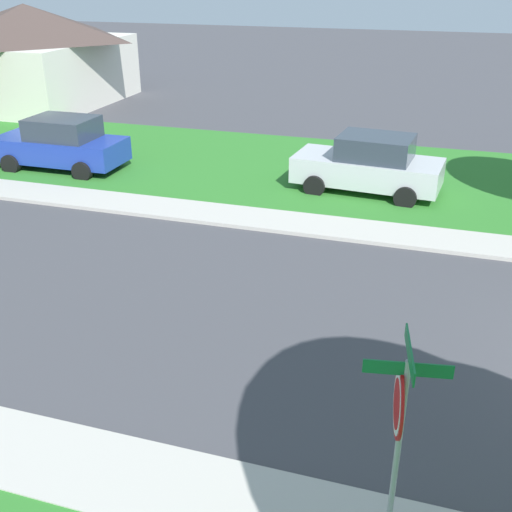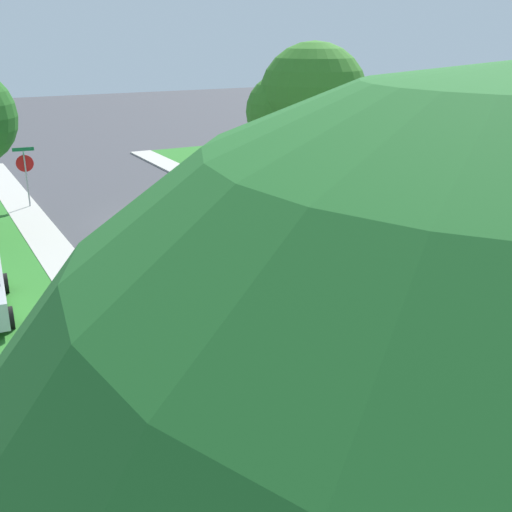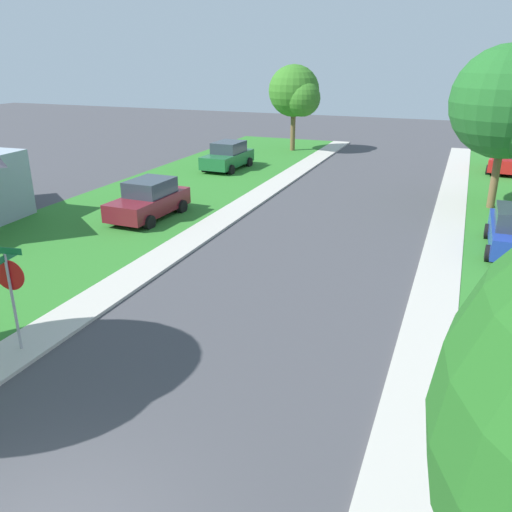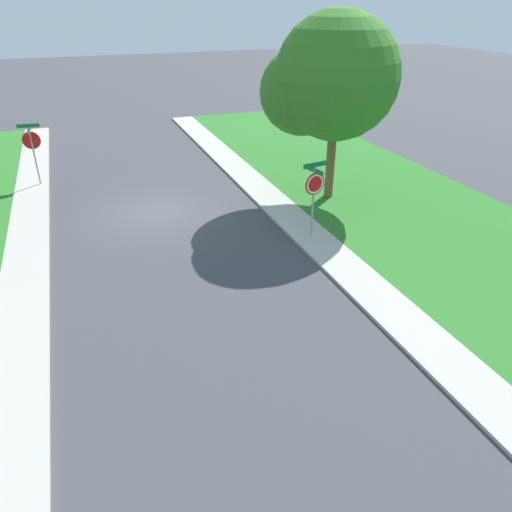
% 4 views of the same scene
% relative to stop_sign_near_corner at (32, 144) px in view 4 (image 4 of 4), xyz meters
% --- Properties ---
extents(ground_plane, '(120.00, 120.00, 0.00)m').
position_rel_stop_sign_near_corner_xyz_m(ground_plane, '(-4.34, 4.88, -1.89)').
color(ground_plane, '#424247').
extents(sidewalk_west, '(1.40, 56.00, 0.10)m').
position_rel_stop_sign_near_corner_xyz_m(sidewalk_west, '(-9.04, 16.88, -1.84)').
color(sidewalk_west, '#B7B2A8').
rests_on(sidewalk_west, ground).
extents(stop_sign_near_corner, '(0.92, 0.92, 2.77)m').
position_rel_stop_sign_near_corner_xyz_m(stop_sign_near_corner, '(0.00, 0.00, 0.00)').
color(stop_sign_near_corner, '#9E9EA3').
rests_on(stop_sign_near_corner, ground).
extents(stop_sign_far_corner, '(0.91, 0.91, 2.77)m').
position_rel_stop_sign_near_corner_xyz_m(stop_sign_far_corner, '(-8.99, 9.23, 0.00)').
color(stop_sign_far_corner, '#9E9EA3').
rests_on(stop_sign_far_corner, ground).
extents(tree_across_left, '(5.13, 4.77, 7.26)m').
position_rel_stop_sign_near_corner_xyz_m(tree_across_left, '(-11.15, 5.70, 2.82)').
color(tree_across_left, brown).
rests_on(tree_across_left, ground).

